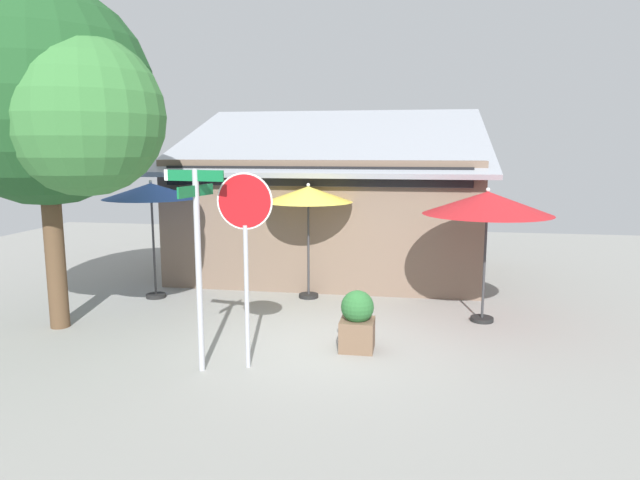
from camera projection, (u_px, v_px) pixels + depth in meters
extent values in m
cube|color=gray|center=(320.00, 345.00, 9.78)|extent=(28.00, 28.00, 0.10)
cube|color=#705B4C|center=(331.00, 215.00, 15.24)|extent=(7.51, 5.05, 3.06)
cube|color=#999EA8|center=(330.00, 139.00, 14.77)|extent=(8.01, 5.54, 1.79)
cube|color=black|center=(314.00, 176.00, 12.55)|extent=(6.91, 0.16, 0.44)
cylinder|color=#A8AAB2|center=(199.00, 272.00, 8.30)|extent=(0.09, 0.09, 3.04)
cube|color=#116B38|center=(195.00, 176.00, 8.08)|extent=(0.90, 0.19, 0.16)
cube|color=#116B38|center=(196.00, 191.00, 8.11)|extent=(0.19, 0.90, 0.16)
cube|color=white|center=(166.00, 175.00, 8.24)|extent=(0.06, 0.04, 0.16)
cylinder|color=#A8AAB2|center=(247.00, 298.00, 8.49)|extent=(0.07, 0.07, 2.20)
cylinder|color=white|center=(245.00, 201.00, 8.26)|extent=(0.84, 0.03, 0.84)
cylinder|color=red|center=(245.00, 201.00, 8.26)|extent=(0.79, 0.05, 0.79)
cylinder|color=black|center=(156.00, 296.00, 12.70)|extent=(0.44, 0.44, 0.08)
cylinder|color=#333335|center=(154.00, 248.00, 12.53)|extent=(0.05, 0.05, 2.29)
cone|color=#2D56B7|center=(151.00, 191.00, 12.32)|extent=(2.09, 2.09, 0.34)
sphere|color=silver|center=(151.00, 182.00, 12.29)|extent=(0.08, 0.08, 0.08)
cylinder|color=black|center=(309.00, 296.00, 12.71)|extent=(0.44, 0.44, 0.08)
cylinder|color=#333335|center=(308.00, 249.00, 12.54)|extent=(0.05, 0.05, 2.21)
cone|color=#EAD14C|center=(308.00, 194.00, 12.34)|extent=(1.96, 1.96, 0.34)
sphere|color=silver|center=(308.00, 185.00, 12.31)|extent=(0.08, 0.08, 0.08)
cylinder|color=black|center=(482.00, 319.00, 10.96)|extent=(0.44, 0.44, 0.08)
cylinder|color=#333335|center=(484.00, 267.00, 10.80)|extent=(0.05, 0.05, 2.14)
cone|color=#B21E23|center=(487.00, 203.00, 10.60)|extent=(2.42, 2.42, 0.44)
sphere|color=silver|center=(488.00, 190.00, 10.56)|extent=(0.08, 0.08, 0.08)
cylinder|color=brown|center=(55.00, 254.00, 10.40)|extent=(0.35, 0.35, 2.78)
sphere|color=#1E4C23|center=(43.00, 96.00, 9.94)|extent=(3.89, 3.89, 3.89)
sphere|color=#387538|center=(84.00, 116.00, 9.35)|extent=(2.67, 2.67, 2.67)
cube|color=brown|center=(357.00, 335.00, 9.38)|extent=(0.56, 0.56, 0.52)
sphere|color=#28602D|center=(357.00, 307.00, 9.30)|extent=(0.55, 0.55, 0.55)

